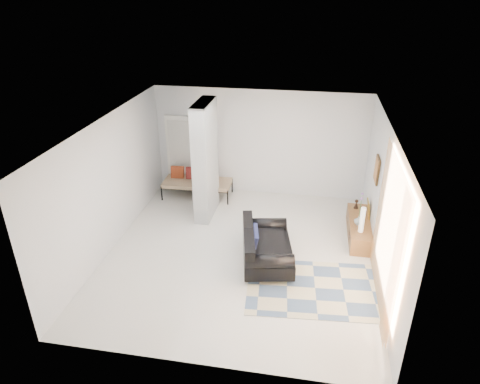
# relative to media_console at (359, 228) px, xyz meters

# --- Properties ---
(floor) EXTENTS (6.00, 6.00, 0.00)m
(floor) POSITION_rel_media_console_xyz_m (-2.52, -1.13, -0.21)
(floor) COLOR silver
(floor) RESTS_ON ground
(ceiling) EXTENTS (6.00, 6.00, 0.00)m
(ceiling) POSITION_rel_media_console_xyz_m (-2.52, -1.13, 2.59)
(ceiling) COLOR white
(ceiling) RESTS_ON wall_back
(wall_back) EXTENTS (6.00, 0.00, 6.00)m
(wall_back) POSITION_rel_media_console_xyz_m (-2.52, 1.87, 1.19)
(wall_back) COLOR silver
(wall_back) RESTS_ON ground
(wall_front) EXTENTS (6.00, 0.00, 6.00)m
(wall_front) POSITION_rel_media_console_xyz_m (-2.52, -4.13, 1.19)
(wall_front) COLOR silver
(wall_front) RESTS_ON ground
(wall_left) EXTENTS (0.00, 6.00, 6.00)m
(wall_left) POSITION_rel_media_console_xyz_m (-5.27, -1.13, 1.19)
(wall_left) COLOR silver
(wall_left) RESTS_ON ground
(wall_right) EXTENTS (0.00, 6.00, 6.00)m
(wall_right) POSITION_rel_media_console_xyz_m (0.23, -1.13, 1.19)
(wall_right) COLOR silver
(wall_right) RESTS_ON ground
(partition_column) EXTENTS (0.35, 1.20, 2.80)m
(partition_column) POSITION_rel_media_console_xyz_m (-3.62, 0.47, 1.19)
(partition_column) COLOR #A5ABAC
(partition_column) RESTS_ON floor
(hallway_door) EXTENTS (0.85, 0.06, 2.04)m
(hallway_door) POSITION_rel_media_console_xyz_m (-4.62, 1.83, 0.81)
(hallway_door) COLOR white
(hallway_door) RESTS_ON floor
(curtain) EXTENTS (0.00, 2.55, 2.55)m
(curtain) POSITION_rel_media_console_xyz_m (0.15, -2.28, 1.24)
(curtain) COLOR #FFA143
(curtain) RESTS_ON wall_right
(wall_art) EXTENTS (0.04, 0.45, 0.55)m
(wall_art) POSITION_rel_media_console_xyz_m (0.20, -0.00, 1.44)
(wall_art) COLOR #3B2510
(wall_art) RESTS_ON wall_right
(media_console) EXTENTS (0.45, 1.67, 0.80)m
(media_console) POSITION_rel_media_console_xyz_m (0.00, 0.00, 0.00)
(media_console) COLOR brown
(media_console) RESTS_ON floor
(loveseat) EXTENTS (1.24, 1.78, 0.76)m
(loveseat) POSITION_rel_media_console_xyz_m (-1.98, -1.34, 0.15)
(loveseat) COLOR silver
(loveseat) RESTS_ON floor
(daybed) EXTENTS (1.81, 0.82, 0.77)m
(daybed) POSITION_rel_media_console_xyz_m (-4.12, 1.34, 0.21)
(daybed) COLOR black
(daybed) RESTS_ON floor
(area_rug) EXTENTS (2.67, 1.89, 0.01)m
(area_rug) POSITION_rel_media_console_xyz_m (-0.92, -2.03, -0.20)
(area_rug) COLOR beige
(area_rug) RESTS_ON floor
(cylinder_lamp) EXTENTS (0.10, 0.10, 0.57)m
(cylinder_lamp) POSITION_rel_media_console_xyz_m (-0.02, -0.46, 0.48)
(cylinder_lamp) COLOR silver
(cylinder_lamp) RESTS_ON media_console
(bronze_figurine) EXTENTS (0.12, 0.12, 0.22)m
(bronze_figurine) POSITION_rel_media_console_xyz_m (-0.05, 0.58, 0.31)
(bronze_figurine) COLOR black
(bronze_figurine) RESTS_ON media_console
(vase) EXTENTS (0.20, 0.20, 0.20)m
(vase) POSITION_rel_media_console_xyz_m (-0.05, -0.17, 0.30)
(vase) COLOR silver
(vase) RESTS_ON media_console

